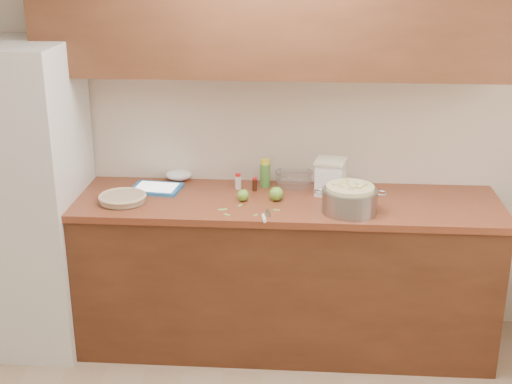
# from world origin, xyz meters

# --- Properties ---
(room_shell) EXTENTS (3.60, 3.60, 3.60)m
(room_shell) POSITION_xyz_m (0.00, 0.00, 1.30)
(room_shell) COLOR tan
(room_shell) RESTS_ON ground
(counter_run) EXTENTS (2.64, 0.68, 0.92)m
(counter_run) POSITION_xyz_m (0.00, 1.48, 0.46)
(counter_run) COLOR #582D18
(counter_run) RESTS_ON ground
(upper_cabinets) EXTENTS (2.60, 0.34, 0.70)m
(upper_cabinets) POSITION_xyz_m (0.00, 1.63, 1.95)
(upper_cabinets) COLOR brown
(upper_cabinets) RESTS_ON room_shell
(fridge) EXTENTS (0.70, 0.70, 1.80)m
(fridge) POSITION_xyz_m (-1.44, 1.44, 0.90)
(fridge) COLOR silver
(fridge) RESTS_ON ground
(pie) EXTENTS (0.28, 0.28, 0.04)m
(pie) POSITION_xyz_m (-0.81, 1.37, 0.94)
(pie) COLOR silver
(pie) RESTS_ON counter_run
(colander) EXTENTS (0.40, 0.30, 0.15)m
(colander) POSITION_xyz_m (0.45, 1.31, 0.99)
(colander) COLOR gray
(colander) RESTS_ON counter_run
(flour_canister) EXTENTS (0.20, 0.20, 0.21)m
(flour_canister) POSITION_xyz_m (0.35, 1.59, 1.02)
(flour_canister) COLOR white
(flour_canister) RESTS_ON counter_run
(tablet) EXTENTS (0.31, 0.25, 0.02)m
(tablet) POSITION_xyz_m (-0.67, 1.58, 0.93)
(tablet) COLOR #266DB6
(tablet) RESTS_ON counter_run
(paring_knife) EXTENTS (0.05, 0.19, 0.02)m
(paring_knife) POSITION_xyz_m (0.00, 1.18, 0.93)
(paring_knife) COLOR gray
(paring_knife) RESTS_ON counter_run
(lemon_bottle) EXTENTS (0.06, 0.06, 0.17)m
(lemon_bottle) POSITION_xyz_m (-0.03, 1.69, 1.00)
(lemon_bottle) COLOR #4C8C38
(lemon_bottle) RESTS_ON counter_run
(cinnamon_shaker) EXTENTS (0.04, 0.04, 0.09)m
(cinnamon_shaker) POSITION_xyz_m (-0.19, 1.64, 0.96)
(cinnamon_shaker) COLOR beige
(cinnamon_shaker) RESTS_ON counter_run
(vanilla_bottle) EXTENTS (0.03, 0.03, 0.08)m
(vanilla_bottle) POSITION_xyz_m (-0.09, 1.61, 0.96)
(vanilla_bottle) COLOR black
(vanilla_bottle) RESTS_ON counter_run
(mixing_bowl) EXTENTS (0.23, 0.23, 0.09)m
(mixing_bowl) POSITION_xyz_m (0.14, 1.73, 0.97)
(mixing_bowl) COLOR silver
(mixing_bowl) RESTS_ON counter_run
(paper_towel) EXTENTS (0.18, 0.16, 0.07)m
(paper_towel) POSITION_xyz_m (-0.56, 1.77, 0.95)
(paper_towel) COLOR white
(paper_towel) RESTS_ON counter_run
(apple_left) EXTENTS (0.07, 0.07, 0.08)m
(apple_left) POSITION_xyz_m (-0.14, 1.44, 0.95)
(apple_left) COLOR #68A530
(apple_left) RESTS_ON counter_run
(apple_center) EXTENTS (0.08, 0.08, 0.09)m
(apple_center) POSITION_xyz_m (0.05, 1.46, 0.96)
(apple_center) COLOR #68A530
(apple_center) RESTS_ON counter_run
(peel_a) EXTENTS (0.04, 0.02, 0.00)m
(peel_a) POSITION_xyz_m (0.06, 1.31, 0.92)
(peel_a) COLOR #83B558
(peel_a) RESTS_ON counter_run
(peel_b) EXTENTS (0.03, 0.03, 0.00)m
(peel_b) POSITION_xyz_m (-0.05, 1.22, 0.92)
(peel_b) COLOR #83B558
(peel_b) RESTS_ON counter_run
(peel_c) EXTENTS (0.05, 0.04, 0.00)m
(peel_c) POSITION_xyz_m (-0.24, 1.29, 0.92)
(peel_c) COLOR #83B558
(peel_c) RESTS_ON counter_run
(peel_d) EXTENTS (0.02, 0.04, 0.00)m
(peel_d) POSITION_xyz_m (-0.15, 1.36, 0.92)
(peel_d) COLOR #83B558
(peel_d) RESTS_ON counter_run
(peel_e) EXTENTS (0.04, 0.04, 0.00)m
(peel_e) POSITION_xyz_m (-0.20, 1.22, 0.92)
(peel_e) COLOR #83B558
(peel_e) RESTS_ON counter_run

